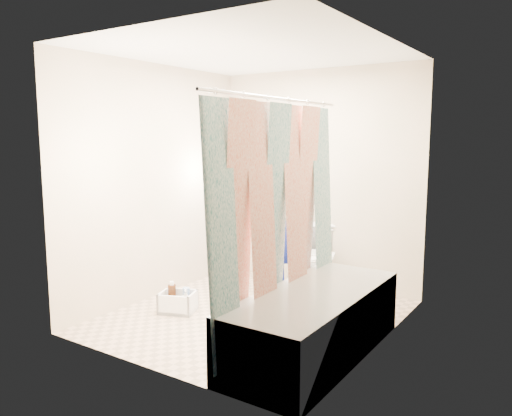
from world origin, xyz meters
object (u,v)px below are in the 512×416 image
Objects in this scene: bathtub at (314,321)px; cleaning_caddy at (179,303)px; plumber at (273,216)px; toilet at (315,258)px.

bathtub is 4.42× the size of cleaning_caddy.
bathtub is 1.70m from plumber.
bathtub is at bearing -25.33° from cleaning_caddy.
toilet is 1.81× the size of cleaning_caddy.
toilet is at bearing 120.88° from plumber.
plumber reaches higher than bathtub.
plumber is 4.20× the size of cleaning_caddy.
toilet reaches higher than cleaning_caddy.
plumber is (-0.35, -0.31, 0.47)m from toilet.
cleaning_caddy is at bearing 175.14° from bathtub.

